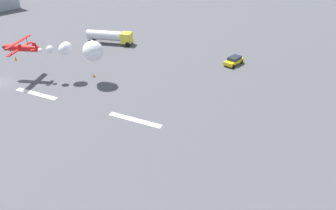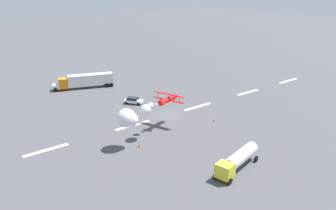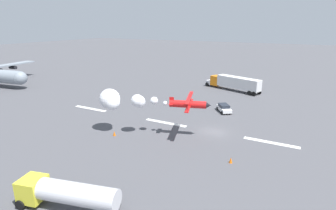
{
  "view_description": "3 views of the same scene",
  "coord_description": "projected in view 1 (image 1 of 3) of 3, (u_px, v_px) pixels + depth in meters",
  "views": [
    {
      "loc": [
        46.3,
        -30.86,
        23.12
      ],
      "look_at": [
        31.8,
        0.0,
        3.55
      ],
      "focal_mm": 33.74,
      "sensor_mm": 36.0,
      "label": 1
    },
    {
      "loc": [
        44.66,
        56.89,
        28.28
      ],
      "look_at": [
        2.99,
        3.98,
        4.17
      ],
      "focal_mm": 38.23,
      "sensor_mm": 36.0,
      "label": 2
    },
    {
      "loc": [
        -12.77,
        39.87,
        17.01
      ],
      "look_at": [
        8.28,
        0.4,
        3.51
      ],
      "focal_mm": 28.98,
      "sensor_mm": 36.0,
      "label": 3
    }
  ],
  "objects": [
    {
      "name": "traffic_cone_far",
      "position": [
        94.0,
        75.0,
        54.72
      ],
      "size": [
        0.44,
        0.44,
        0.75
      ],
      "primitive_type": "cone",
      "color": "orange",
      "rests_on": "ground"
    },
    {
      "name": "runway_stripe_3",
      "position": [
        36.0,
        94.0,
        49.51
      ],
      "size": [
        8.0,
        0.9,
        0.01
      ],
      "primitive_type": "cube",
      "color": "white",
      "rests_on": "ground"
    },
    {
      "name": "stunt_biplane_red",
      "position": [
        78.0,
        50.0,
        51.05
      ],
      "size": [
        17.05,
        8.85,
        3.32
      ],
      "color": "red"
    },
    {
      "name": "fuel_tanker_truck",
      "position": [
        110.0,
        36.0,
        69.37
      ],
      "size": [
        10.3,
        4.91,
        2.9
      ],
      "color": "yellow",
      "rests_on": "ground"
    },
    {
      "name": "airport_staff_sedan",
      "position": [
        234.0,
        60.0,
        59.46
      ],
      "size": [
        2.98,
        4.73,
        1.52
      ],
      "color": "yellow",
      "rests_on": "ground"
    },
    {
      "name": "traffic_cone_near",
      "position": [
        15.0,
        58.0,
        61.51
      ],
      "size": [
        0.44,
        0.44,
        0.75
      ],
      "primitive_type": "cone",
      "color": "orange",
      "rests_on": "ground"
    },
    {
      "name": "runway_stripe_4",
      "position": [
        135.0,
        120.0,
        42.92
      ],
      "size": [
        8.0,
        0.9,
        0.01
      ],
      "primitive_type": "cube",
      "color": "white",
      "rests_on": "ground"
    }
  ]
}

